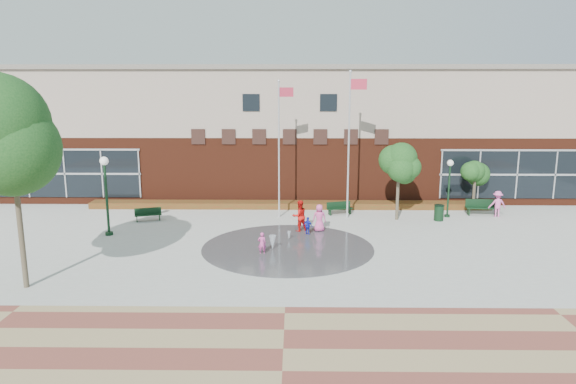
{
  "coord_description": "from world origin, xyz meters",
  "views": [
    {
      "loc": [
        0.33,
        -21.1,
        7.63
      ],
      "look_at": [
        0.0,
        4.0,
        2.6
      ],
      "focal_mm": 32.0,
      "sensor_mm": 36.0,
      "label": 1
    }
  ],
  "objects_px": {
    "bench_left": "(148,217)",
    "child_splash": "(262,243)",
    "trash_can": "(439,213)",
    "flagpole_left": "(280,142)",
    "flagpole_right": "(350,137)",
    "tree_big_left": "(12,147)"
  },
  "relations": [
    {
      "from": "child_splash",
      "to": "bench_left",
      "type": "bearing_deg",
      "value": -46.95
    },
    {
      "from": "trash_can",
      "to": "child_splash",
      "type": "distance_m",
      "value": 11.92
    },
    {
      "from": "tree_big_left",
      "to": "child_splash",
      "type": "height_order",
      "value": "tree_big_left"
    },
    {
      "from": "tree_big_left",
      "to": "child_splash",
      "type": "distance_m",
      "value": 11.12
    },
    {
      "from": "flagpole_right",
      "to": "tree_big_left",
      "type": "xyz_separation_m",
      "value": [
        -13.74,
        -11.24,
        0.65
      ]
    },
    {
      "from": "bench_left",
      "to": "child_splash",
      "type": "distance_m",
      "value": 9.38
    },
    {
      "from": "flagpole_left",
      "to": "flagpole_right",
      "type": "bearing_deg",
      "value": -18.01
    },
    {
      "from": "flagpole_right",
      "to": "tree_big_left",
      "type": "height_order",
      "value": "flagpole_right"
    },
    {
      "from": "flagpole_left",
      "to": "bench_left",
      "type": "height_order",
      "value": "flagpole_left"
    },
    {
      "from": "trash_can",
      "to": "child_splash",
      "type": "height_order",
      "value": "child_splash"
    },
    {
      "from": "bench_left",
      "to": "child_splash",
      "type": "relative_size",
      "value": 1.49
    },
    {
      "from": "flagpole_right",
      "to": "tree_big_left",
      "type": "distance_m",
      "value": 17.76
    },
    {
      "from": "flagpole_right",
      "to": "bench_left",
      "type": "relative_size",
      "value": 5.46
    },
    {
      "from": "bench_left",
      "to": "trash_can",
      "type": "xyz_separation_m",
      "value": [
        17.15,
        0.3,
        0.24
      ]
    },
    {
      "from": "flagpole_left",
      "to": "flagpole_right",
      "type": "distance_m",
      "value": 4.13
    },
    {
      "from": "flagpole_left",
      "to": "flagpole_right",
      "type": "xyz_separation_m",
      "value": [
        4.12,
        -0.18,
        0.31
      ]
    },
    {
      "from": "flagpole_right",
      "to": "trash_can",
      "type": "relative_size",
      "value": 9.05
    },
    {
      "from": "flagpole_left",
      "to": "tree_big_left",
      "type": "relative_size",
      "value": 1.06
    },
    {
      "from": "flagpole_left",
      "to": "trash_can",
      "type": "xyz_separation_m",
      "value": [
        9.41,
        -0.76,
        -4.07
      ]
    },
    {
      "from": "flagpole_right",
      "to": "bench_left",
      "type": "bearing_deg",
      "value": -153.3
    },
    {
      "from": "trash_can",
      "to": "flagpole_left",
      "type": "bearing_deg",
      "value": 175.39
    },
    {
      "from": "flagpole_right",
      "to": "bench_left",
      "type": "xyz_separation_m",
      "value": [
        -11.85,
        -0.88,
        -4.62
      ]
    }
  ]
}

